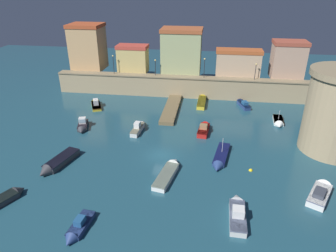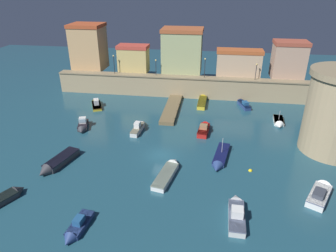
{
  "view_description": "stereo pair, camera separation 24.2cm",
  "coord_description": "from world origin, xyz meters",
  "px_view_note": "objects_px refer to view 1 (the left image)",
  "views": [
    {
      "loc": [
        6.1,
        -36.05,
        22.33
      ],
      "look_at": [
        0.0,
        6.07,
        1.62
      ],
      "focal_mm": 32.77,
      "sensor_mm": 36.0,
      "label": 1
    },
    {
      "loc": [
        6.34,
        -36.01,
        22.33
      ],
      "look_at": [
        0.0,
        6.07,
        1.62
      ],
      "focal_mm": 32.77,
      "sensor_mm": 36.0,
      "label": 2
    }
  ],
  "objects_px": {
    "moored_boat_3": "(169,171)",
    "moored_boat_4": "(56,164)",
    "moored_boat_8": "(77,229)",
    "moored_boat_12": "(82,126)",
    "moored_boat_7": "(278,122)",
    "moored_boat_9": "(204,128)",
    "moored_boat_5": "(243,104)",
    "moored_boat_0": "(96,103)",
    "moored_boat_13": "(321,191)",
    "mooring_buoy_0": "(251,171)",
    "quay_lamp_1": "(155,65)",
    "quay_lamp_2": "(204,65)",
    "moored_boat_6": "(237,211)",
    "moored_boat_10": "(139,127)",
    "moored_boat_11": "(220,159)",
    "moored_boat_2": "(7,197)",
    "moored_boat_1": "(202,101)",
    "quay_lamp_3": "(256,69)",
    "quay_lamp_0": "(113,62)"
  },
  "relations": [
    {
      "from": "moored_boat_3",
      "to": "moored_boat_6",
      "type": "relative_size",
      "value": 1.18
    },
    {
      "from": "moored_boat_3",
      "to": "moored_boat_8",
      "type": "relative_size",
      "value": 1.52
    },
    {
      "from": "moored_boat_7",
      "to": "moored_boat_10",
      "type": "relative_size",
      "value": 0.85
    },
    {
      "from": "quay_lamp_1",
      "to": "moored_boat_4",
      "type": "xyz_separation_m",
      "value": [
        -8.01,
        -28.46,
        -6.03
      ]
    },
    {
      "from": "quay_lamp_2",
      "to": "moored_boat_12",
      "type": "distance_m",
      "value": 26.4
    },
    {
      "from": "moored_boat_3",
      "to": "moored_boat_5",
      "type": "xyz_separation_m",
      "value": [
        10.82,
        24.54,
        0.09
      ]
    },
    {
      "from": "moored_boat_2",
      "to": "quay_lamp_3",
      "type": "bearing_deg",
      "value": -13.7
    },
    {
      "from": "moored_boat_1",
      "to": "moored_boat_5",
      "type": "bearing_deg",
      "value": -90.87
    },
    {
      "from": "moored_boat_13",
      "to": "mooring_buoy_0",
      "type": "height_order",
      "value": "moored_boat_13"
    },
    {
      "from": "quay_lamp_2",
      "to": "moored_boat_2",
      "type": "bearing_deg",
      "value": -119.54
    },
    {
      "from": "quay_lamp_2",
      "to": "moored_boat_9",
      "type": "height_order",
      "value": "quay_lamp_2"
    },
    {
      "from": "moored_boat_0",
      "to": "moored_boat_13",
      "type": "relative_size",
      "value": 0.99
    },
    {
      "from": "moored_boat_12",
      "to": "quay_lamp_1",
      "type": "bearing_deg",
      "value": 136.57
    },
    {
      "from": "moored_boat_12",
      "to": "moored_boat_13",
      "type": "bearing_deg",
      "value": 53.83
    },
    {
      "from": "quay_lamp_1",
      "to": "quay_lamp_2",
      "type": "height_order",
      "value": "quay_lamp_2"
    },
    {
      "from": "quay_lamp_1",
      "to": "moored_boat_13",
      "type": "height_order",
      "value": "quay_lamp_1"
    },
    {
      "from": "quay_lamp_1",
      "to": "moored_boat_9",
      "type": "height_order",
      "value": "quay_lamp_1"
    },
    {
      "from": "moored_boat_3",
      "to": "mooring_buoy_0",
      "type": "distance_m",
      "value": 10.52
    },
    {
      "from": "quay_lamp_0",
      "to": "quay_lamp_3",
      "type": "distance_m",
      "value": 28.42
    },
    {
      "from": "moored_boat_7",
      "to": "moored_boat_9",
      "type": "bearing_deg",
      "value": -64.92
    },
    {
      "from": "quay_lamp_1",
      "to": "moored_boat_3",
      "type": "bearing_deg",
      "value": -76.44
    },
    {
      "from": "moored_boat_3",
      "to": "moored_boat_4",
      "type": "xyz_separation_m",
      "value": [
        -14.76,
        -0.48,
        0.08
      ]
    },
    {
      "from": "moored_boat_11",
      "to": "quay_lamp_2",
      "type": "bearing_deg",
      "value": -162.5
    },
    {
      "from": "moored_boat_3",
      "to": "moored_boat_10",
      "type": "xyz_separation_m",
      "value": [
        -6.56,
        11.4,
        0.17
      ]
    },
    {
      "from": "moored_boat_11",
      "to": "moored_boat_4",
      "type": "bearing_deg",
      "value": -68.47
    },
    {
      "from": "moored_boat_2",
      "to": "moored_boat_13",
      "type": "bearing_deg",
      "value": -53.78
    },
    {
      "from": "moored_boat_0",
      "to": "moored_boat_4",
      "type": "bearing_deg",
      "value": 162.35
    },
    {
      "from": "moored_boat_1",
      "to": "moored_boat_12",
      "type": "bearing_deg",
      "value": 129.12
    },
    {
      "from": "moored_boat_5",
      "to": "moored_boat_11",
      "type": "relative_size",
      "value": 0.73
    },
    {
      "from": "moored_boat_6",
      "to": "moored_boat_8",
      "type": "height_order",
      "value": "moored_boat_6"
    },
    {
      "from": "mooring_buoy_0",
      "to": "quay_lamp_2",
      "type": "bearing_deg",
      "value": 105.62
    },
    {
      "from": "moored_boat_5",
      "to": "moored_boat_13",
      "type": "distance_m",
      "value": 27.05
    },
    {
      "from": "quay_lamp_2",
      "to": "moored_boat_10",
      "type": "height_order",
      "value": "quay_lamp_2"
    },
    {
      "from": "mooring_buoy_0",
      "to": "moored_boat_7",
      "type": "bearing_deg",
      "value": 68.23
    },
    {
      "from": "moored_boat_9",
      "to": "moored_boat_11",
      "type": "xyz_separation_m",
      "value": [
        2.49,
        -8.65,
        -0.18
      ]
    },
    {
      "from": "moored_boat_9",
      "to": "moored_boat_12",
      "type": "distance_m",
      "value": 19.77
    },
    {
      "from": "quay_lamp_0",
      "to": "moored_boat_5",
      "type": "relative_size",
      "value": 0.72
    },
    {
      "from": "moored_boat_8",
      "to": "moored_boat_11",
      "type": "relative_size",
      "value": 0.64
    },
    {
      "from": "moored_boat_5",
      "to": "moored_boat_0",
      "type": "bearing_deg",
      "value": 80.21
    },
    {
      "from": "quay_lamp_1",
      "to": "quay_lamp_2",
      "type": "bearing_deg",
      "value": -0.0
    },
    {
      "from": "moored_boat_8",
      "to": "moored_boat_12",
      "type": "relative_size",
      "value": 1.02
    },
    {
      "from": "quay_lamp_3",
      "to": "moored_boat_11",
      "type": "height_order",
      "value": "quay_lamp_3"
    },
    {
      "from": "quay_lamp_0",
      "to": "mooring_buoy_0",
      "type": "relative_size",
      "value": 7.69
    },
    {
      "from": "quay_lamp_3",
      "to": "moored_boat_5",
      "type": "height_order",
      "value": "quay_lamp_3"
    },
    {
      "from": "quay_lamp_1",
      "to": "moored_boat_11",
      "type": "distance_m",
      "value": 28.03
    },
    {
      "from": "quay_lamp_2",
      "to": "moored_boat_1",
      "type": "distance_m",
      "value": 7.09
    },
    {
      "from": "quay_lamp_0",
      "to": "moored_boat_12",
      "type": "bearing_deg",
      "value": -90.85
    },
    {
      "from": "moored_boat_6",
      "to": "moored_boat_10",
      "type": "relative_size",
      "value": 1.1
    },
    {
      "from": "quay_lamp_1",
      "to": "mooring_buoy_0",
      "type": "xyz_separation_m",
      "value": [
        17.03,
        -25.77,
        -6.47
      ]
    },
    {
      "from": "quay_lamp_3",
      "to": "moored_boat_13",
      "type": "bearing_deg",
      "value": -80.92
    }
  ]
}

